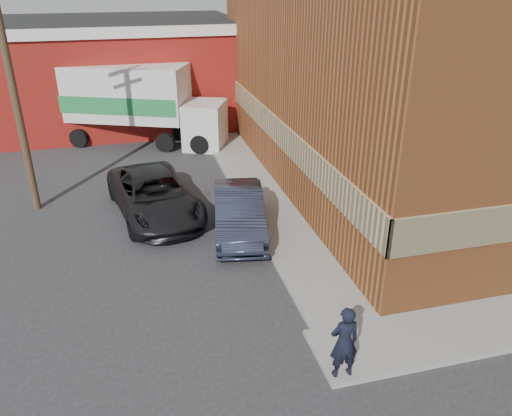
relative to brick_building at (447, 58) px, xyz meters
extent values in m
plane|color=#28282B|center=(-8.50, -9.00, -4.68)|extent=(90.00, 90.00, 0.00)
cube|color=brown|center=(0.00, 0.00, -0.18)|extent=(14.00, 18.00, 9.00)
cube|color=tan|center=(-7.04, 0.00, -2.38)|extent=(0.08, 18.16, 1.00)
cube|color=gray|center=(-7.90, 0.00, -4.62)|extent=(1.80, 18.00, 0.12)
cube|color=maroon|center=(-14.50, 11.00, -2.18)|extent=(16.00, 8.00, 5.00)
cube|color=silver|center=(-14.50, 11.00, 0.57)|extent=(16.30, 8.30, 0.50)
cube|color=black|center=(-14.50, 11.00, 0.87)|extent=(16.00, 8.00, 0.10)
cylinder|color=#483224|center=(-16.00, 0.00, -0.18)|extent=(0.26, 0.26, 9.00)
imported|color=black|center=(-8.70, -10.55, -3.72)|extent=(0.62, 0.41, 1.69)
imported|color=#292E45|center=(-9.31, -3.62, -3.95)|extent=(2.28, 4.63, 1.46)
imported|color=black|center=(-11.87, -1.59, -3.93)|extent=(3.41, 5.75, 1.50)
cube|color=silver|center=(-12.50, 7.00, -2.15)|extent=(6.41, 4.56, 2.58)
cube|color=#20793E|center=(-12.98, 5.90, -2.55)|extent=(5.29, 2.32, 0.79)
cube|color=silver|center=(-8.95, 5.46, -3.59)|extent=(2.51, 2.72, 2.18)
cylinder|color=black|center=(-14.89, 6.97, -4.24)|extent=(0.94, 0.63, 0.89)
cylinder|color=black|center=(-14.10, 8.79, -4.24)|extent=(0.94, 0.63, 0.89)
cylinder|color=black|center=(-10.89, 5.22, -4.24)|extent=(0.94, 0.63, 0.89)
cylinder|color=black|center=(-10.10, 7.04, -4.24)|extent=(0.94, 0.63, 0.89)
cylinder|color=black|center=(-9.34, 4.55, -4.24)|extent=(0.94, 0.63, 0.89)
cylinder|color=black|center=(-8.55, 6.37, -4.24)|extent=(0.94, 0.63, 0.89)
camera|label=1|loc=(-12.43, -17.80, 3.08)|focal=35.00mm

